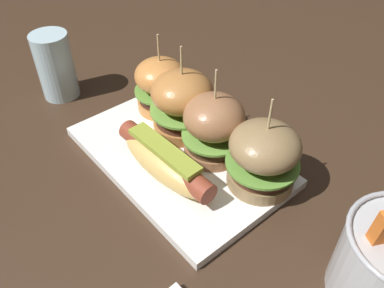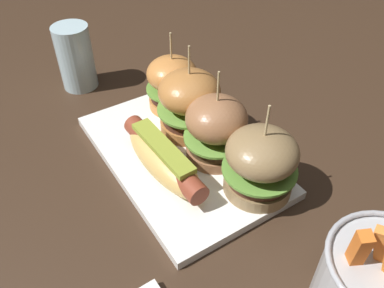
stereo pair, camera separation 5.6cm
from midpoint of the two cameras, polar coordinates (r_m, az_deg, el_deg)
name	(u,v)px [view 1 (the left image)]	position (r m, az deg, el deg)	size (l,w,h in m)	color
ground_plane	(178,159)	(0.62, -4.59, -2.31)	(3.00, 3.00, 0.00)	#382619
platter_main	(178,156)	(0.61, -4.62, -1.84)	(0.33, 0.21, 0.01)	white
hot_dog	(165,161)	(0.56, -6.86, -2.57)	(0.18, 0.06, 0.05)	tan
slider_far_left	(161,85)	(0.67, -6.96, 8.45)	(0.09, 0.09, 0.14)	#C97F3E
slider_center_left	(182,102)	(0.62, -4.04, 5.93)	(0.10, 0.10, 0.15)	#B4743A
slider_center_right	(214,126)	(0.57, 0.37, 2.44)	(0.10, 0.10, 0.15)	#986441
slider_far_right	(263,156)	(0.53, 7.36, -1.86)	(0.10, 0.10, 0.14)	olive
water_glass	(55,66)	(0.77, -21.18, 10.42)	(0.07, 0.07, 0.12)	silver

